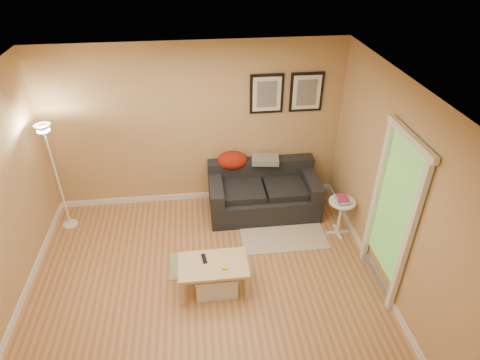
{
  "coord_description": "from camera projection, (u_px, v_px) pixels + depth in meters",
  "views": [
    {
      "loc": [
        0.01,
        -3.66,
        4.0
      ],
      "look_at": [
        0.55,
        0.85,
        1.05
      ],
      "focal_mm": 30.51,
      "sensor_mm": 36.0,
      "label": 1
    }
  ],
  "objects": [
    {
      "name": "plaid_throw",
      "position": [
        265.0,
        160.0,
        6.41
      ],
      "size": [
        0.45,
        0.32,
        0.1
      ],
      "primitive_type": null,
      "rotation": [
        0.0,
        0.0,
        -0.14
      ],
      "color": "tan",
      "rests_on": "sofa"
    },
    {
      "name": "area_rug",
      "position": [
        282.0,
        233.0,
        6.12
      ],
      "size": [
        1.25,
        0.85,
        0.01
      ],
      "primitive_type": "cube",
      "color": "beige",
      "rests_on": "ground"
    },
    {
      "name": "sofa",
      "position": [
        264.0,
        191.0,
        6.4
      ],
      "size": [
        1.7,
        0.9,
        0.75
      ],
      "primitive_type": null,
      "color": "black",
      "rests_on": "ground"
    },
    {
      "name": "book_stack",
      "position": [
        343.0,
        199.0,
        5.79
      ],
      "size": [
        0.23,
        0.27,
        0.07
      ],
      "primitive_type": null,
      "rotation": [
        0.0,
        0.0,
        0.33
      ],
      "color": "teal",
      "rests_on": "side_table"
    },
    {
      "name": "side_table",
      "position": [
        340.0,
        217.0,
        5.96
      ],
      "size": [
        0.38,
        0.38,
        0.58
      ],
      "primitive_type": null,
      "color": "white",
      "rests_on": "ground"
    },
    {
      "name": "coffee_table",
      "position": [
        214.0,
        276.0,
        5.09
      ],
      "size": [
        0.93,
        0.67,
        0.43
      ],
      "primitive_type": null,
      "rotation": [
        0.0,
        0.0,
        -0.18
      ],
      "color": "beige",
      "rests_on": "ground"
    },
    {
      "name": "wall_right",
      "position": [
        393.0,
        192.0,
        4.74
      ],
      "size": [
        0.0,
        4.0,
        4.0
      ],
      "primitive_type": "plane",
      "rotation": [
        1.57,
        0.0,
        -1.57
      ],
      "color": "tan",
      "rests_on": "ground"
    },
    {
      "name": "doorway",
      "position": [
        390.0,
        219.0,
        4.76
      ],
      "size": [
        0.12,
        1.01,
        2.13
      ],
      "primitive_type": null,
      "color": "white",
      "rests_on": "ground"
    },
    {
      "name": "floor_lamp",
      "position": [
        58.0,
        181.0,
        5.84
      ],
      "size": [
        0.22,
        0.22,
        1.7
      ],
      "primitive_type": null,
      "color": "white",
      "rests_on": "ground"
    },
    {
      "name": "green_runner",
      "position": [
        196.0,
        264.0,
        5.56
      ],
      "size": [
        0.7,
        0.5,
        0.01
      ],
      "primitive_type": "cube",
      "color": "#668C4C",
      "rests_on": "ground"
    },
    {
      "name": "framed_print_right",
      "position": [
        306.0,
        92.0,
        6.06
      ],
      "size": [
        0.5,
        0.04,
        0.6
      ],
      "primitive_type": null,
      "color": "black",
      "rests_on": "wall_back"
    },
    {
      "name": "baseboard_left",
      "position": [
        22.0,
        301.0,
        4.98
      ],
      "size": [
        0.02,
        4.0,
        0.1
      ],
      "primitive_type": "cube",
      "color": "white",
      "rests_on": "ground"
    },
    {
      "name": "baseboard_back",
      "position": [
        200.0,
        195.0,
        6.86
      ],
      "size": [
        4.5,
        0.02,
        0.1
      ],
      "primitive_type": "cube",
      "color": "white",
      "rests_on": "ground"
    },
    {
      "name": "ceiling",
      "position": [
        192.0,
        94.0,
        3.81
      ],
      "size": [
        4.5,
        4.5,
        0.0
      ],
      "primitive_type": "plane",
      "rotation": [
        3.14,
        0.0,
        0.0
      ],
      "color": "white",
      "rests_on": "wall_back"
    },
    {
      "name": "tape_roll",
      "position": [
        224.0,
        268.0,
        4.9
      ],
      "size": [
        0.07,
        0.07,
        0.03
      ],
      "primitive_type": "cylinder",
      "color": "yellow",
      "rests_on": "coffee_table"
    },
    {
      "name": "floor",
      "position": [
        205.0,
        287.0,
        5.23
      ],
      "size": [
        4.5,
        4.5,
        0.0
      ],
      "primitive_type": "plane",
      "color": "#C07C52",
      "rests_on": "ground"
    },
    {
      "name": "wall_back",
      "position": [
        195.0,
        128.0,
        6.18
      ],
      "size": [
        4.5,
        0.0,
        4.5
      ],
      "primitive_type": "plane",
      "rotation": [
        1.57,
        0.0,
        0.0
      ],
      "color": "tan",
      "rests_on": "ground"
    },
    {
      "name": "baseboard_right",
      "position": [
        373.0,
        269.0,
        5.42
      ],
      "size": [
        0.02,
        4.0,
        0.1
      ],
      "primitive_type": "cube",
      "color": "white",
      "rests_on": "ground"
    },
    {
      "name": "remote_control",
      "position": [
        204.0,
        259.0,
        5.04
      ],
      "size": [
        0.07,
        0.17,
        0.02
      ],
      "primitive_type": "cube",
      "rotation": [
        0.0,
        0.0,
        0.14
      ],
      "color": "black",
      "rests_on": "coffee_table"
    },
    {
      "name": "red_throw",
      "position": [
        232.0,
        160.0,
        6.41
      ],
      "size": [
        0.48,
        0.36,
        0.28
      ],
      "primitive_type": null,
      "color": "#992A0E",
      "rests_on": "sofa"
    },
    {
      "name": "framed_print_left",
      "position": [
        267.0,
        94.0,
        6.0
      ],
      "size": [
        0.5,
        0.04,
        0.6
      ],
      "primitive_type": null,
      "color": "black",
      "rests_on": "wall_back"
    },
    {
      "name": "storage_bin",
      "position": [
        216.0,
        281.0,
        5.1
      ],
      "size": [
        0.53,
        0.39,
        0.33
      ],
      "primitive_type": null,
      "color": "white",
      "rests_on": "ground"
    }
  ]
}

